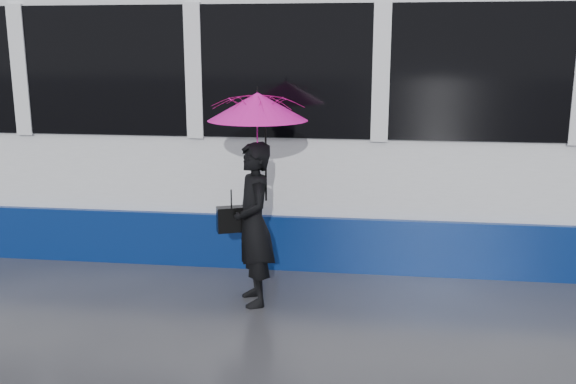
# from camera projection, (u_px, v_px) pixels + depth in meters

# --- Properties ---
(ground) EXTENTS (90.00, 90.00, 0.00)m
(ground) POSITION_uv_depth(u_px,v_px,m) (304.00, 316.00, 5.99)
(ground) COLOR #2B2B30
(ground) RESTS_ON ground
(rails) EXTENTS (34.00, 1.51, 0.02)m
(rails) POSITION_uv_depth(u_px,v_px,m) (325.00, 238.00, 8.41)
(rails) COLOR #3F3D38
(rails) RESTS_ON ground
(woman) EXTENTS (0.57, 0.68, 1.59)m
(woman) POSITION_uv_depth(u_px,v_px,m) (254.00, 224.00, 6.16)
(woman) COLOR black
(woman) RESTS_ON ground
(umbrella) EXTENTS (1.22, 1.22, 1.07)m
(umbrella) POSITION_uv_depth(u_px,v_px,m) (258.00, 126.00, 5.94)
(umbrella) COLOR #ED135C
(umbrella) RESTS_ON ground
(handbag) EXTENTS (0.31, 0.22, 0.43)m
(handbag) POSITION_uv_depth(u_px,v_px,m) (232.00, 219.00, 6.20)
(handbag) COLOR black
(handbag) RESTS_ON ground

